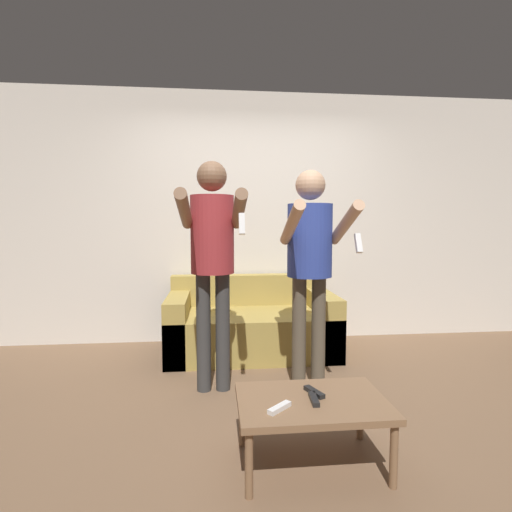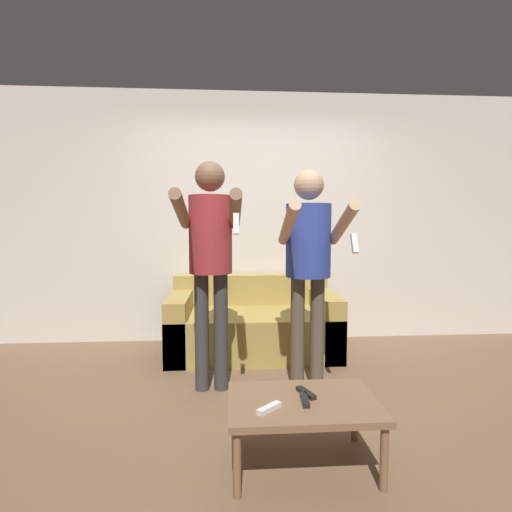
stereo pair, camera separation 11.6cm
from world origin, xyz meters
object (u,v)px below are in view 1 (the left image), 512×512
Objects in this scene: couch at (251,326)px; person_standing_left at (212,248)px; coffee_table at (312,406)px; person_standing_right at (310,252)px; remote_mid at (314,399)px; remote_far at (314,392)px; remote_near at (280,408)px.

person_standing_left reaches higher than couch.
couch is 1.92m from coffee_table.
person_standing_right is at bearing 0.38° from person_standing_left.
remote_mid is (0.15, -1.94, 0.11)m from couch.
remote_far is at bearing -84.54° from couch.
couch is 12.13× the size of remote_near.
remote_far is (0.55, -0.94, -0.73)m from person_standing_left.
person_standing_right is (0.75, 0.00, -0.03)m from person_standing_left.
couch is at bearing 67.57° from person_standing_left.
remote_mid reaches higher than coffee_table.
remote_mid is 0.09m from remote_far.
couch is at bearing 94.53° from remote_mid.
person_standing_right is 1.27m from remote_mid.
person_standing_right is 11.19× the size of remote_mid.
person_standing_right reaches higher than remote_far.
remote_far is at bearing 74.59° from remote_mid.
couch reaches higher than remote_far.
remote_far is at bearing -59.66° from person_standing_left.
couch reaches higher than remote_near.
couch is 1.86m from remote_far.
couch is at bearing 95.46° from remote_far.
remote_far is (-0.20, -0.95, -0.70)m from person_standing_right.
person_standing_left is 2.22× the size of coffee_table.
remote_near is at bearing -150.70° from coffee_table.
remote_near is at bearing -110.52° from person_standing_right.
remote_mid is (0.53, -1.03, -0.73)m from person_standing_left.
person_standing_right is 2.15× the size of coffee_table.
person_standing_left is 1.38m from coffee_table.
remote_mid is (-0.22, -1.03, -0.70)m from person_standing_right.
person_standing_left reaches higher than remote_mid.
couch is 10.76× the size of remote_far.
person_standing_right reaches higher than remote_near.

